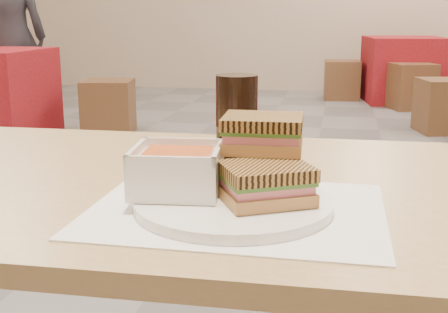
% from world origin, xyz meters
% --- Properties ---
extents(main_table, '(1.21, 0.72, 0.75)m').
position_xyz_m(main_table, '(-0.13, -1.88, 0.64)').
color(main_table, tan).
rests_on(main_table, ground).
extents(tray_liner, '(0.39, 0.30, 0.00)m').
position_xyz_m(tray_liner, '(0.03, -2.01, 0.75)').
color(tray_liner, white).
rests_on(tray_liner, main_table).
extents(plate, '(0.26, 0.26, 0.01)m').
position_xyz_m(plate, '(0.03, -2.01, 0.76)').
color(plate, white).
rests_on(plate, tray_liner).
extents(soup_bowl, '(0.13, 0.13, 0.06)m').
position_xyz_m(soup_bowl, '(-0.06, -2.00, 0.79)').
color(soup_bowl, white).
rests_on(soup_bowl, plate).
extents(panini_lower, '(0.14, 0.13, 0.05)m').
position_xyz_m(panini_lower, '(0.07, -2.02, 0.79)').
color(panini_lower, tan).
rests_on(panini_lower, plate).
extents(panini_upper, '(0.11, 0.10, 0.05)m').
position_xyz_m(panini_upper, '(0.05, -1.94, 0.84)').
color(panini_upper, tan).
rests_on(panini_upper, panini_lower).
extents(cola_glass, '(0.07, 0.07, 0.15)m').
position_xyz_m(cola_glass, '(-0.01, -1.76, 0.83)').
color(cola_glass, black).
rests_on(cola_glass, main_table).
extents(bg_table_2, '(0.93, 0.93, 0.73)m').
position_xyz_m(bg_table_2, '(0.83, 4.29, 0.36)').
color(bg_table_2, maroon).
rests_on(bg_table_2, ground).
extents(bg_chair_0r, '(0.47, 0.47, 0.45)m').
position_xyz_m(bg_chair_0r, '(-1.75, 1.90, 0.23)').
color(bg_chair_0r, brown).
rests_on(bg_chair_0r, ground).
extents(bg_chair_1l, '(0.48, 0.48, 0.45)m').
position_xyz_m(bg_chair_1l, '(1.02, 2.52, 0.23)').
color(bg_chair_1l, brown).
rests_on(bg_chair_1l, ground).
extents(bg_chair_2l, '(0.43, 0.43, 0.45)m').
position_xyz_m(bg_chair_2l, '(0.16, 4.36, 0.22)').
color(bg_chair_2l, brown).
rests_on(bg_chair_2l, ground).
extents(bg_chair_2r, '(0.54, 0.54, 0.48)m').
position_xyz_m(bg_chair_2r, '(0.88, 3.78, 0.24)').
color(bg_chair_2r, brown).
rests_on(bg_chair_2r, ground).
extents(patron_a, '(0.68, 0.58, 1.58)m').
position_xyz_m(patron_a, '(-2.70, 2.12, 0.79)').
color(patron_a, black).
rests_on(patron_a, ground).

